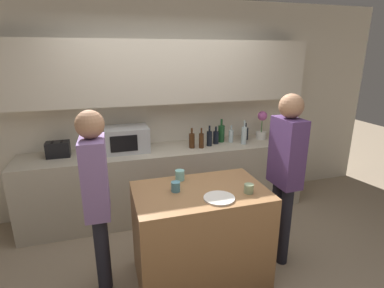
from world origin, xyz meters
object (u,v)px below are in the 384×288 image
(bottle_3, at_px, (216,137))
(microwave, at_px, (127,139))
(plate_on_island, at_px, (219,198))
(person_center, at_px, (286,166))
(bottle_7, at_px, (245,133))
(potted_plant, at_px, (262,125))
(bottle_0, at_px, (192,140))
(toaster, at_px, (58,149))
(bottle_4, at_px, (221,133))
(bottle_5, at_px, (231,136))
(cup_0, at_px, (249,189))
(bottle_1, at_px, (201,140))
(bottle_2, at_px, (209,138))
(bottle_6, at_px, (244,135))
(person_left, at_px, (97,193))
(cup_2, at_px, (176,187))
(cup_1, at_px, (180,175))

(bottle_3, bearing_deg, microwave, 178.64)
(plate_on_island, relative_size, person_center, 0.15)
(bottle_7, height_order, person_center, person_center)
(potted_plant, relative_size, bottle_0, 1.53)
(toaster, bearing_deg, microwave, -0.11)
(bottle_4, bearing_deg, bottle_5, -23.77)
(potted_plant, height_order, person_center, person_center)
(plate_on_island, xyz_separation_m, cup_0, (0.28, 0.03, 0.03))
(bottle_4, xyz_separation_m, person_center, (0.11, -1.34, 0.01))
(bottle_7, bearing_deg, toaster, -179.15)
(bottle_1, relative_size, bottle_2, 0.97)
(bottle_5, bearing_deg, potted_plant, 2.62)
(bottle_4, xyz_separation_m, bottle_6, (0.25, -0.18, 0.00))
(plate_on_island, distance_m, person_left, 0.99)
(bottle_1, distance_m, bottle_4, 0.39)
(toaster, distance_m, person_center, 2.53)
(bottle_3, xyz_separation_m, person_left, (-1.51, -1.28, 0.00))
(microwave, relative_size, person_left, 0.32)
(bottle_4, bearing_deg, potted_plant, -3.05)
(potted_plant, bearing_deg, person_left, -149.27)
(cup_2, bearing_deg, microwave, 102.92)
(bottle_0, bearing_deg, bottle_6, -2.75)
(microwave, bearing_deg, person_center, -43.65)
(microwave, xyz_separation_m, person_center, (1.37, -1.31, -0.02))
(bottle_3, relative_size, bottle_4, 0.74)
(potted_plant, xyz_separation_m, bottle_7, (-0.23, 0.04, -0.11))
(plate_on_island, bearing_deg, person_left, 166.62)
(toaster, height_order, bottle_5, bottle_5)
(potted_plant, height_order, bottle_7, potted_plant)
(potted_plant, bearing_deg, toaster, 180.00)
(person_center, bearing_deg, toaster, 57.23)
(bottle_1, relative_size, plate_on_island, 1.00)
(bottle_6, xyz_separation_m, cup_0, (-0.61, -1.35, -0.07))
(plate_on_island, bearing_deg, bottle_6, 57.01)
(bottle_4, bearing_deg, bottle_2, -149.49)
(bottle_6, height_order, cup_1, bottle_6)
(person_left, bearing_deg, cup_0, 82.73)
(bottle_3, xyz_separation_m, bottle_4, (0.10, 0.06, 0.03))
(bottle_6, distance_m, cup_1, 1.44)
(cup_1, bearing_deg, bottle_2, 56.40)
(toaster, relative_size, bottle_5, 1.13)
(cup_1, distance_m, person_center, 1.01)
(bottle_5, xyz_separation_m, bottle_7, (0.24, 0.06, 0.00))
(cup_1, bearing_deg, cup_2, -113.16)
(bottle_2, xyz_separation_m, bottle_6, (0.47, -0.05, 0.02))
(bottle_6, xyz_separation_m, plate_on_island, (-0.90, -1.39, -0.11))
(potted_plant, bearing_deg, bottle_3, -177.60)
(bottle_0, bearing_deg, cup_1, -112.93)
(cup_1, bearing_deg, potted_plant, 36.33)
(bottle_0, bearing_deg, person_center, -64.28)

